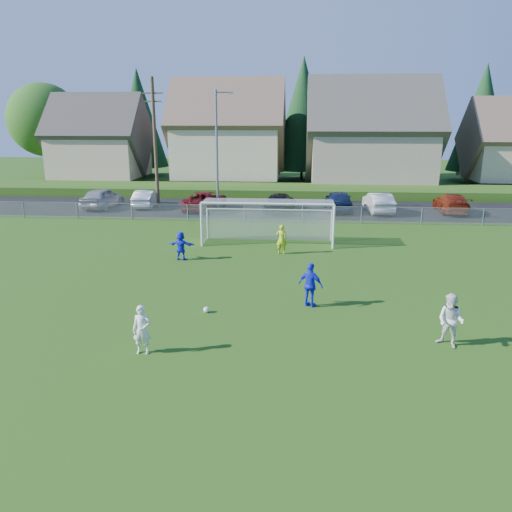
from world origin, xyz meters
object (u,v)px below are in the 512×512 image
object	(u,v)px
player_white_b	(451,321)
car_b	(146,199)
player_blue_a	(311,285)
soccer_goal	(268,215)
car_a	(102,198)
car_d	(280,202)
goalkeeper	(282,239)
car_f	(378,203)
car_g	(451,203)
player_blue_b	(181,246)
player_white_a	(142,330)
soccer_ball	(206,310)
car_c	(205,200)
car_e	(339,201)

from	to	relation	value
player_white_b	car_b	bearing A→B (deg)	165.13
car_b	player_blue_a	bearing A→B (deg)	116.90
soccer_goal	player_white_b	bearing A→B (deg)	-63.67
car_a	car_d	bearing A→B (deg)	-176.10
player_blue_a	goalkeeper	xyz separation A→B (m)	(-1.37, 7.63, -0.07)
car_f	car_g	size ratio (longest dim) A/B	0.93
player_white_b	player_blue_b	size ratio (longest dim) A/B	1.18
player_white_a	car_g	bearing A→B (deg)	56.89
soccer_ball	soccer_goal	size ratio (longest dim) A/B	0.03
car_g	soccer_goal	world-z (taller)	soccer_goal
car_d	car_f	distance (m)	7.52
soccer_ball	player_blue_b	size ratio (longest dim) A/B	0.15
player_blue_b	car_d	bearing A→B (deg)	-97.78
car_b	car_c	xyz separation A→B (m)	(5.01, -0.82, 0.04)
car_c	player_white_a	bearing A→B (deg)	102.66
goalkeeper	player_blue_a	bearing A→B (deg)	110.03
player_blue_b	car_f	bearing A→B (deg)	-120.07
car_b	car_c	world-z (taller)	car_c
goalkeeper	car_g	distance (m)	18.21
soccer_ball	car_g	bearing A→B (deg)	55.69
player_blue_b	soccer_ball	bearing A→B (deg)	119.62
car_c	player_blue_a	bearing A→B (deg)	117.37
car_d	car_g	world-z (taller)	car_g
car_d	car_e	distance (m)	4.57
player_white_a	car_f	xyz separation A→B (m)	(10.69, 24.87, -0.01)
car_b	soccer_ball	bearing A→B (deg)	107.89
player_blue_b	car_b	bearing A→B (deg)	-57.68
car_c	soccer_goal	xyz separation A→B (m)	(5.58, -10.51, 0.89)
player_blue_a	car_e	xyz separation A→B (m)	(2.57, 20.78, -0.04)
car_d	car_g	size ratio (longest dim) A/B	0.98
player_white_a	car_c	world-z (taller)	player_white_a
goalkeeper	car_f	bearing A→B (deg)	-108.46
player_white_b	car_b	xyz separation A→B (m)	(-17.08, 24.44, -0.16)
player_blue_a	car_d	size ratio (longest dim) A/B	0.35
car_a	car_b	distance (m)	3.47
player_white_b	car_d	bearing A→B (deg)	145.11
car_c	car_d	bearing A→B (deg)	-176.32
car_b	car_f	world-z (taller)	car_f
player_white_b	player_blue_a	world-z (taller)	player_white_b
car_d	soccer_goal	bearing A→B (deg)	95.11
soccer_ball	car_a	world-z (taller)	car_a
car_b	player_white_a	bearing A→B (deg)	102.54
goalkeeper	car_d	xyz separation A→B (m)	(-0.60, 12.59, -0.08)
player_white_a	car_d	xyz separation A→B (m)	(3.17, 24.63, -0.06)
goalkeeper	car_a	world-z (taller)	car_a
goalkeeper	soccer_goal	size ratio (longest dim) A/B	0.21
player_white_a	player_blue_a	distance (m)	6.76
car_e	car_g	size ratio (longest dim) A/B	0.96
car_c	car_e	distance (m)	10.39
player_blue_a	car_g	size ratio (longest dim) A/B	0.34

